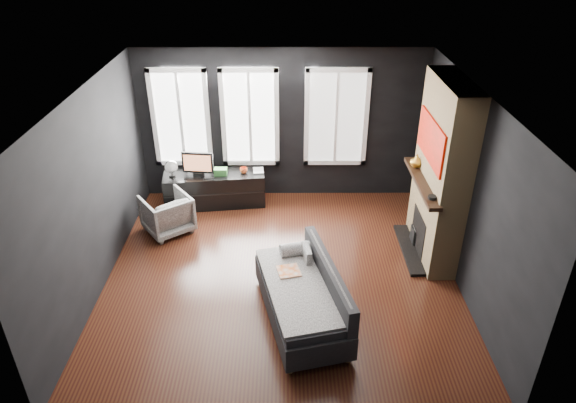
{
  "coord_description": "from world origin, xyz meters",
  "views": [
    {
      "loc": [
        0.07,
        -6.0,
        4.59
      ],
      "look_at": [
        0.1,
        0.3,
        1.05
      ],
      "focal_mm": 32.0,
      "sensor_mm": 36.0,
      "label": 1
    }
  ],
  "objects_px": {
    "media_console": "(215,189)",
    "mantel_vase": "(417,161)",
    "sofa": "(301,294)",
    "book": "(253,165)",
    "monitor": "(198,163)",
    "armchair": "(167,212)",
    "mug": "(244,170)"
  },
  "relations": [
    {
      "from": "book",
      "to": "mantel_vase",
      "type": "relative_size",
      "value": 1.23
    },
    {
      "from": "media_console",
      "to": "mantel_vase",
      "type": "relative_size",
      "value": 8.68
    },
    {
      "from": "armchair",
      "to": "media_console",
      "type": "relative_size",
      "value": 0.41
    },
    {
      "from": "armchair",
      "to": "mug",
      "type": "height_order",
      "value": "mug"
    },
    {
      "from": "sofa",
      "to": "book",
      "type": "bearing_deg",
      "value": 90.57
    },
    {
      "from": "armchair",
      "to": "media_console",
      "type": "xyz_separation_m",
      "value": [
        0.67,
        0.9,
        -0.06
      ]
    },
    {
      "from": "sofa",
      "to": "media_console",
      "type": "height_order",
      "value": "sofa"
    },
    {
      "from": "mug",
      "to": "book",
      "type": "xyz_separation_m",
      "value": [
        0.16,
        0.07,
        0.06
      ]
    },
    {
      "from": "sofa",
      "to": "media_console",
      "type": "bearing_deg",
      "value": 102.48
    },
    {
      "from": "mug",
      "to": "mantel_vase",
      "type": "distance_m",
      "value": 3.0
    },
    {
      "from": "monitor",
      "to": "mug",
      "type": "distance_m",
      "value": 0.81
    },
    {
      "from": "sofa",
      "to": "mantel_vase",
      "type": "distance_m",
      "value": 2.83
    },
    {
      "from": "armchair",
      "to": "mug",
      "type": "distance_m",
      "value": 1.55
    },
    {
      "from": "media_console",
      "to": "mantel_vase",
      "type": "distance_m",
      "value": 3.57
    },
    {
      "from": "monitor",
      "to": "book",
      "type": "distance_m",
      "value": 0.96
    },
    {
      "from": "armchair",
      "to": "monitor",
      "type": "bearing_deg",
      "value": -152.93
    },
    {
      "from": "sofa",
      "to": "monitor",
      "type": "height_order",
      "value": "monitor"
    },
    {
      "from": "media_console",
      "to": "book",
      "type": "relative_size",
      "value": 7.04
    },
    {
      "from": "mantel_vase",
      "to": "sofa",
      "type": "bearing_deg",
      "value": -132.09
    },
    {
      "from": "media_console",
      "to": "mug",
      "type": "xyz_separation_m",
      "value": [
        0.53,
        0.03,
        0.37
      ]
    },
    {
      "from": "mantel_vase",
      "to": "monitor",
      "type": "bearing_deg",
      "value": 164.26
    },
    {
      "from": "monitor",
      "to": "mug",
      "type": "height_order",
      "value": "monitor"
    },
    {
      "from": "mantel_vase",
      "to": "mug",
      "type": "bearing_deg",
      "value": 158.38
    },
    {
      "from": "book",
      "to": "monitor",
      "type": "bearing_deg",
      "value": -170.15
    },
    {
      "from": "media_console",
      "to": "book",
      "type": "height_order",
      "value": "book"
    },
    {
      "from": "sofa",
      "to": "mantel_vase",
      "type": "relative_size",
      "value": 9.27
    },
    {
      "from": "monitor",
      "to": "sofa",
      "type": "bearing_deg",
      "value": -53.96
    },
    {
      "from": "media_console",
      "to": "monitor",
      "type": "height_order",
      "value": "monitor"
    },
    {
      "from": "armchair",
      "to": "monitor",
      "type": "height_order",
      "value": "monitor"
    },
    {
      "from": "sofa",
      "to": "media_console",
      "type": "relative_size",
      "value": 1.07
    },
    {
      "from": "sofa",
      "to": "mug",
      "type": "distance_m",
      "value": 3.21
    },
    {
      "from": "book",
      "to": "mantel_vase",
      "type": "distance_m",
      "value": 2.87
    }
  ]
}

